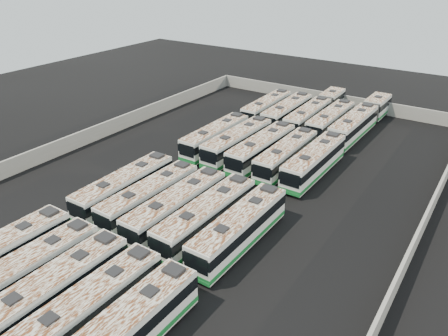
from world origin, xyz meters
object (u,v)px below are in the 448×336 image
bus_front_far_right (122,335)px  bus_midback_far_right (314,161)px  bus_midfront_left (150,197)px  bus_midback_right (286,155)px  bus_back_far_left (267,108)px  bus_midback_left (237,142)px  bus_front_center (52,292)px  bus_midback_far_left (215,137)px  bus_midfront_far_right (239,229)px  bus_back_right (330,121)px  bus_front_left (26,273)px  bus_midback_center (261,149)px  bus_back_center (316,111)px  bus_midfront_right (207,217)px  bus_back_left (287,112)px  bus_back_far_right (362,119)px  bus_front_right (87,310)px  bus_midfront_far_left (125,187)px  bus_midfront_center (177,207)px

bus_front_far_right → bus_midback_far_right: size_ratio=0.99×
bus_midfront_left → bus_midback_right: bus_midback_right is taller
bus_back_far_left → bus_midback_left: bearing=-77.1°
bus_front_center → bus_midback_right: 32.05m
bus_midfront_left → bus_midback_far_left: bus_midback_far_left is taller
bus_midfront_far_right → bus_back_right: size_ratio=1.01×
bus_front_left → bus_midback_far_left: bus_midback_far_left is taller
bus_midback_center → bus_back_center: bearing=91.4°
bus_midfront_right → bus_midfront_far_right: (3.65, 0.05, -0.02)m
bus_midback_center → bus_back_left: (-3.61, 14.68, -0.02)m
bus_front_center → bus_back_right: bus_front_center is taller
bus_midfront_left → bus_back_center: (3.50, 35.16, -0.01)m
bus_back_right → bus_back_far_right: (3.67, 3.34, 0.04)m
bus_midfront_left → bus_midback_far_left: bearing=103.1°
bus_front_right → bus_midback_far_right: size_ratio=0.98×
bus_front_center → bus_midfront_left: 15.08m
bus_midback_left → bus_back_far_left: 15.14m
bus_midback_left → bus_back_left: bearing=90.7°
bus_midback_center → bus_midback_far_right: (7.17, 0.20, -0.00)m
bus_midfront_far_right → bus_midback_right: (-3.68, 17.01, -0.04)m
bus_front_right → bus_midfront_far_left: 18.07m
bus_midback_center → bus_midfront_left: bearing=-100.7°
bus_midfront_far_left → bus_midback_right: bearing=57.2°
bus_midfront_far_left → bus_midfront_left: bearing=-1.5°
bus_midback_right → bus_midback_far_right: bearing=2.6°
bus_midfront_left → bus_front_far_right: bearing=-52.1°
bus_front_right → bus_midfront_left: bearing=117.2°
bus_midfront_left → bus_midback_far_left: size_ratio=0.99×
bus_midfront_center → bus_midback_right: bearing=79.2°
bus_midback_far_left → bus_back_far_right: (14.43, 18.12, 0.05)m
bus_midback_center → bus_midback_far_right: size_ratio=1.00×
bus_back_right → bus_midfront_right: bearing=-89.7°
bus_midback_center → bus_back_far_left: size_ratio=1.04×
bus_midfront_far_left → bus_back_center: size_ratio=0.66×
bus_back_left → bus_back_right: 7.14m
bus_midback_left → bus_back_center: bus_midback_left is taller
bus_midback_far_left → bus_back_right: size_ratio=1.00×
bus_front_right → bus_back_far_left: (-10.95, 46.39, -0.04)m
bus_back_right → bus_midback_right: bearing=-89.7°
bus_midfront_far_left → bus_back_right: (10.78, 31.94, -0.01)m
bus_front_far_right → bus_front_center: bearing=-179.4°
bus_front_right → bus_midback_left: bus_midback_left is taller
bus_midback_right → bus_midback_far_right: bus_midback_far_right is taller
bus_midback_far_left → bus_back_right: bearing=54.1°
bus_midfront_left → bus_midback_center: size_ratio=0.97×
bus_midfront_center → bus_midfront_right: bearing=4.2°
bus_midfront_left → bus_midfront_right: bus_midfront_right is taller
bus_front_left → bus_back_left: (-0.01, 46.27, 0.04)m
bus_back_left → bus_back_right: bearing=0.2°
bus_midfront_left → bus_back_right: size_ratio=0.99×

